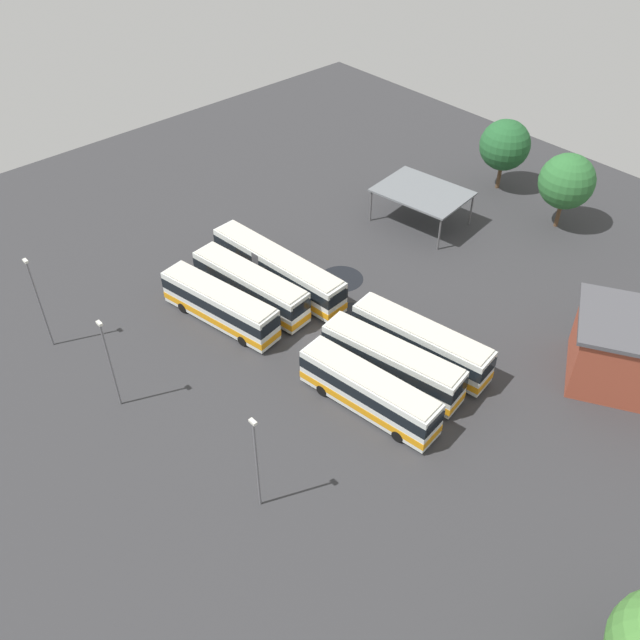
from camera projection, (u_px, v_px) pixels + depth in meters
The scene contains 15 objects.
ground_plane at pixel (316, 339), 61.08m from camera, with size 97.16×97.16×0.00m, color #333335.
bus_row0_slot0 at pixel (220, 305), 61.69m from camera, with size 12.41×4.70×3.63m.
bus_row0_slot1 at pixel (250, 286), 63.84m from camera, with size 12.90×4.23×3.63m.
bus_row0_slot2 at pixel (277, 268), 65.95m from camera, with size 15.80×3.85×3.63m.
bus_row1_slot0 at pixel (369, 391), 53.52m from camera, with size 12.29×4.21×3.63m.
bus_row1_slot1 at pixel (392, 363), 56.00m from camera, with size 12.61×4.87×3.63m.
bus_row1_slot2 at pixel (421, 342), 57.89m from camera, with size 12.80×4.59×3.63m.
maintenance_shelter at pixel (422, 192), 73.44m from camera, with size 10.22×8.17×3.89m.
lamp_post_by_building at pixel (257, 461), 44.88m from camera, with size 0.56×0.28×8.61m.
lamp_post_near_entrance at pixel (39, 300), 57.33m from camera, with size 0.56×0.28×9.05m.
lamp_post_far_corner at pixel (110, 361), 52.10m from camera, with size 0.56×0.28×8.56m.
tree_northwest at pixel (567, 181), 71.79m from camera, with size 5.82×5.82×8.34m.
tree_east_edge at pixel (505, 145), 78.18m from camera, with size 5.73×5.73×8.31m.
puddle_between_rows at pixel (341, 279), 67.88m from camera, with size 4.35×4.35×0.01m, color black.
puddle_back_corner at pixel (352, 312), 63.89m from camera, with size 2.97×2.97×0.01m, color black.
Camera 1 is at (34.06, -30.33, 40.67)m, focal length 38.74 mm.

